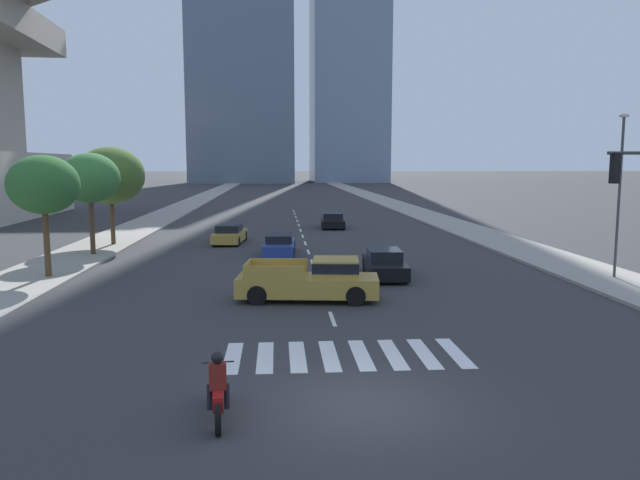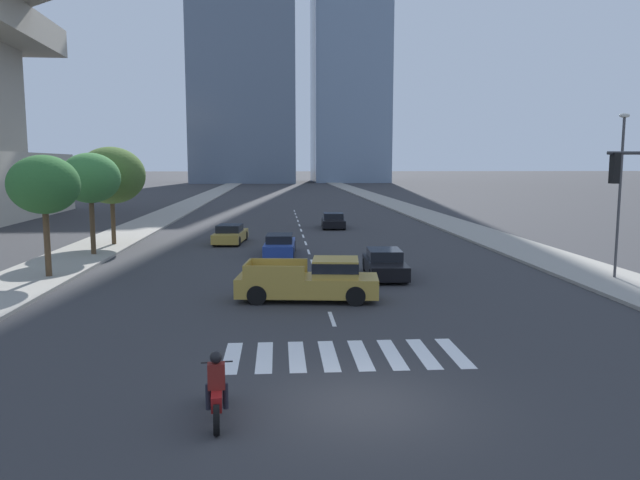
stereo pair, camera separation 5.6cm
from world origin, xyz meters
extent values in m
plane|color=#333335|center=(0.00, 0.00, 0.00)|extent=(800.00, 800.00, 0.00)
cube|color=gray|center=(13.33, 30.00, 0.07)|extent=(4.00, 260.00, 0.15)
cube|color=gray|center=(-13.33, 30.00, 0.07)|extent=(4.00, 260.00, 0.15)
cube|color=silver|center=(-3.15, 3.49, 0.00)|extent=(0.45, 2.75, 0.01)
cube|color=silver|center=(-2.25, 3.49, 0.00)|extent=(0.45, 2.75, 0.01)
cube|color=silver|center=(-1.35, 3.49, 0.00)|extent=(0.45, 2.75, 0.01)
cube|color=silver|center=(-0.45, 3.49, 0.00)|extent=(0.45, 2.75, 0.01)
cube|color=silver|center=(0.45, 3.49, 0.00)|extent=(0.45, 2.75, 0.01)
cube|color=silver|center=(1.35, 3.49, 0.00)|extent=(0.45, 2.75, 0.01)
cube|color=silver|center=(2.25, 3.49, 0.00)|extent=(0.45, 2.75, 0.01)
cube|color=silver|center=(3.15, 3.49, 0.00)|extent=(0.45, 2.75, 0.01)
cube|color=silver|center=(0.00, 7.49, 0.00)|extent=(0.14, 2.00, 0.01)
cube|color=silver|center=(0.00, 11.49, 0.00)|extent=(0.14, 2.00, 0.01)
cube|color=silver|center=(0.00, 15.49, 0.00)|extent=(0.14, 2.00, 0.01)
cube|color=silver|center=(0.00, 19.49, 0.00)|extent=(0.14, 2.00, 0.01)
cube|color=silver|center=(0.00, 23.49, 0.00)|extent=(0.14, 2.00, 0.01)
cube|color=silver|center=(0.00, 27.49, 0.00)|extent=(0.14, 2.00, 0.01)
cube|color=silver|center=(0.00, 31.49, 0.00)|extent=(0.14, 2.00, 0.01)
cube|color=silver|center=(0.00, 35.49, 0.00)|extent=(0.14, 2.00, 0.01)
cube|color=silver|center=(0.00, 39.49, 0.00)|extent=(0.14, 2.00, 0.01)
cube|color=silver|center=(0.00, 43.49, 0.00)|extent=(0.14, 2.00, 0.01)
cube|color=silver|center=(0.00, 47.49, 0.00)|extent=(0.14, 2.00, 0.01)
cube|color=silver|center=(0.00, 51.49, 0.00)|extent=(0.14, 2.00, 0.01)
cube|color=silver|center=(0.00, 55.49, 0.00)|extent=(0.14, 2.00, 0.01)
cylinder|color=black|center=(-3.23, 0.30, 0.30)|extent=(0.17, 0.61, 0.60)
cylinder|color=black|center=(-3.09, -1.30, 0.30)|extent=(0.17, 0.61, 0.60)
cube|color=maroon|center=(-3.16, -0.50, 0.52)|extent=(0.33, 1.30, 0.32)
cylinder|color=#B2B2B7|center=(-3.22, 0.20, 0.60)|extent=(0.09, 0.32, 0.67)
cylinder|color=black|center=(-3.22, 0.25, 0.97)|extent=(0.70, 0.10, 0.04)
cube|color=maroon|center=(-3.15, -0.60, 0.96)|extent=(0.38, 0.27, 0.55)
sphere|color=black|center=(-3.15, -0.60, 1.36)|extent=(0.26, 0.26, 0.26)
cylinder|color=black|center=(-3.34, -0.51, 0.47)|extent=(0.13, 0.13, 0.55)
cylinder|color=black|center=(-2.98, -0.48, 0.47)|extent=(0.13, 0.13, 0.55)
cube|color=#B28E38|center=(-0.71, 10.40, 0.59)|extent=(5.69, 2.50, 0.75)
cube|color=#B28E38|center=(0.39, 10.28, 1.32)|extent=(1.95, 1.94, 0.70)
cube|color=black|center=(0.39, 10.28, 1.40)|extent=(1.97, 1.98, 0.39)
cube|color=#B28E38|center=(-1.82, 11.44, 1.25)|extent=(2.31, 0.33, 0.55)
cube|color=#B28E38|center=(-2.02, 9.62, 1.25)|extent=(2.31, 0.33, 0.55)
cube|color=#B28E38|center=(-3.07, 10.66, 1.25)|extent=(0.28, 1.83, 0.55)
cylinder|color=black|center=(1.25, 11.04, 0.38)|extent=(0.78, 0.34, 0.76)
cylinder|color=black|center=(1.06, 9.35, 0.38)|extent=(0.78, 0.34, 0.76)
cylinder|color=black|center=(-2.48, 11.45, 0.38)|extent=(0.78, 0.34, 0.76)
cylinder|color=black|center=(-2.67, 9.76, 0.38)|extent=(0.78, 0.34, 0.76)
cube|color=black|center=(3.21, 15.14, 0.48)|extent=(1.96, 4.61, 0.63)
cube|color=black|center=(3.22, 15.37, 1.04)|extent=(1.63, 2.11, 0.49)
cylinder|color=black|center=(3.91, 13.56, 0.32)|extent=(0.25, 0.65, 0.64)
cylinder|color=black|center=(2.35, 13.64, 0.32)|extent=(0.25, 0.65, 0.64)
cylinder|color=black|center=(4.07, 16.64, 0.32)|extent=(0.25, 0.65, 0.64)
cylinder|color=black|center=(2.51, 16.72, 0.32)|extent=(0.25, 0.65, 0.64)
cube|color=#B28E38|center=(-5.08, 27.93, 0.47)|extent=(2.21, 4.57, 0.63)
cube|color=black|center=(-5.10, 27.71, 1.03)|extent=(1.75, 2.13, 0.49)
cylinder|color=black|center=(-5.71, 29.50, 0.32)|extent=(0.28, 0.66, 0.64)
cylinder|color=black|center=(-4.14, 29.34, 0.32)|extent=(0.28, 0.66, 0.64)
cylinder|color=black|center=(-6.02, 26.52, 0.32)|extent=(0.28, 0.66, 0.64)
cylinder|color=black|center=(-4.45, 26.36, 0.32)|extent=(0.28, 0.66, 0.64)
cube|color=black|center=(2.76, 37.10, 0.45)|extent=(2.05, 4.36, 0.59)
cube|color=black|center=(2.77, 37.31, 0.99)|extent=(1.71, 2.00, 0.49)
cylinder|color=black|center=(3.52, 35.61, 0.32)|extent=(0.25, 0.65, 0.64)
cylinder|color=black|center=(1.86, 35.69, 0.32)|extent=(0.25, 0.65, 0.64)
cylinder|color=black|center=(3.67, 38.51, 0.32)|extent=(0.25, 0.65, 0.64)
cylinder|color=black|center=(2.00, 38.59, 0.32)|extent=(0.25, 0.65, 0.64)
cube|color=navy|center=(-1.76, 22.37, 0.47)|extent=(1.95, 4.68, 0.62)
cube|color=black|center=(-1.77, 22.14, 1.01)|extent=(1.61, 2.15, 0.47)
cylinder|color=black|center=(-2.44, 23.97, 0.32)|extent=(0.25, 0.65, 0.64)
cylinder|color=black|center=(-0.91, 23.89, 0.32)|extent=(0.25, 0.65, 0.64)
cylinder|color=black|center=(-2.60, 20.85, 0.32)|extent=(0.25, 0.65, 0.64)
cylinder|color=black|center=(-1.07, 20.76, 0.32)|extent=(0.25, 0.65, 0.64)
cube|color=black|center=(8.13, 4.47, 5.22)|extent=(0.20, 0.28, 0.90)
sphere|color=red|center=(8.13, 4.47, 5.52)|extent=(0.18, 0.18, 0.18)
sphere|color=orange|center=(8.13, 4.47, 5.22)|extent=(0.18, 0.18, 0.18)
sphere|color=green|center=(8.13, 4.47, 4.92)|extent=(0.18, 0.18, 0.18)
cylinder|color=#3F3F42|center=(13.63, 13.49, 3.77)|extent=(0.12, 0.12, 7.23)
ellipsoid|color=beige|center=(13.63, 13.49, 7.48)|extent=(0.50, 0.24, 0.20)
cylinder|color=#4C3823|center=(-12.53, 15.61, 1.64)|extent=(0.28, 0.28, 2.98)
ellipsoid|color=#2D662D|center=(-12.53, 15.61, 4.40)|extent=(3.18, 3.18, 2.70)
cylinder|color=#4C3823|center=(-12.53, 22.50, 1.67)|extent=(0.28, 0.28, 3.04)
ellipsoid|color=#387538|center=(-12.53, 22.50, 4.54)|extent=(3.37, 3.37, 2.86)
cylinder|color=#4C3823|center=(-12.53, 26.87, 1.51)|extent=(0.28, 0.28, 2.73)
ellipsoid|color=#426028|center=(-12.53, 26.87, 4.60)|extent=(4.30, 4.30, 3.65)
cube|color=slate|center=(-11.23, 158.03, 42.16)|extent=(28.31, 20.50, 84.32)
camera|label=1|loc=(-1.89, -12.82, 5.36)|focal=33.81mm
camera|label=2|loc=(-1.83, -12.82, 5.36)|focal=33.81mm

